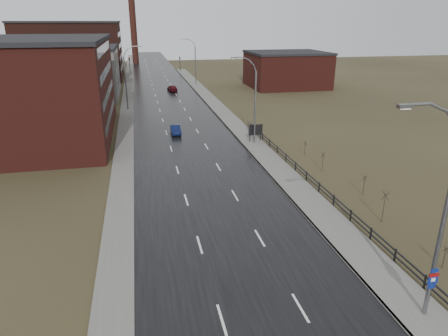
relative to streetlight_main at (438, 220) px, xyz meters
name	(u,v)px	position (x,y,z in m)	size (l,w,h in m)	color
road	(172,110)	(-8.47, 58.00, -6.03)	(14.00, 300.00, 0.06)	black
sidewalk_right	(255,145)	(0.13, 33.00, -5.97)	(3.20, 180.00, 0.18)	#595651
curb_right	(244,146)	(-1.39, 33.00, -5.97)	(0.16, 180.00, 0.18)	slate
sidewalk_left	(127,112)	(-16.67, 58.00, -6.00)	(2.40, 260.00, 0.12)	#595651
warehouse_near	(23,90)	(-29.46, 43.00, 0.70)	(22.44, 28.56, 13.50)	#471914
warehouse_mid	(79,72)	(-26.46, 76.00, -0.80)	(16.32, 20.40, 10.50)	slate
warehouse_far	(72,51)	(-31.47, 106.00, 1.70)	(26.52, 24.48, 15.50)	#331611
building_right	(286,69)	(21.83, 80.00, -1.80)	(18.36, 16.32, 8.50)	#471914
smokestack	(133,21)	(-14.47, 148.00, 9.44)	(2.70, 2.70, 30.70)	#331611
streetlight_main	(438,220)	(0.00, 0.00, 0.00)	(3.91, 0.29, 12.11)	slate
streetlight_right_mid	(253,101)	(0.03, 34.00, -0.22)	(3.36, 0.28, 11.35)	slate
streetlight_left	(127,78)	(-16.17, 60.00, -0.22)	(3.36, 0.28, 11.35)	slate
streetlight_right_far	(194,61)	(0.03, 88.00, -0.22)	(3.36, 0.28, 11.35)	slate
guardrail	(322,189)	(1.83, 16.32, -5.35)	(0.10, 53.05, 1.10)	black
shrub_b	(445,257)	(4.61, 3.78, -5.17)	(0.41, 0.43, 1.69)	#382D23
shrub_c	(384,206)	(4.41, 10.51, -4.60)	(0.64, 0.68, 2.74)	#382D23
shrub_d	(364,184)	(5.72, 15.71, -4.97)	(0.49, 0.51, 2.05)	#382D23
shrub_e	(323,161)	(4.68, 22.42, -4.89)	(0.53, 0.55, 2.21)	#382D23
shrub_f	(305,147)	(5.19, 28.39, -5.15)	(0.41, 0.43, 1.71)	#382D23
billboard	(255,130)	(0.63, 34.54, -4.37)	(1.93, 0.17, 2.52)	black
traffic_light_left	(129,58)	(-16.47, 118.00, -1.46)	(0.58, 2.73, 5.30)	black
traffic_light_right	(180,57)	(-0.47, 118.00, -1.46)	(0.58, 2.73, 5.30)	black
car_near	(175,130)	(-9.50, 40.96, -5.42)	(1.36, 3.89, 1.28)	#0B1438
car_far	(172,88)	(-6.59, 78.58, -5.30)	(1.79, 4.45, 1.52)	#490C13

